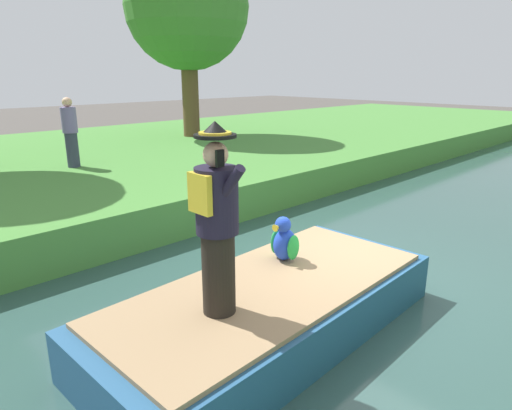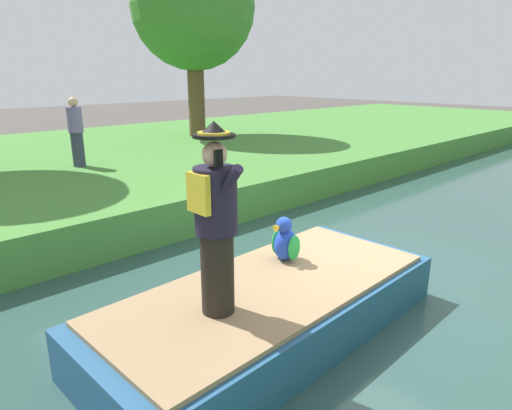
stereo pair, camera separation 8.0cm
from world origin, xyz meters
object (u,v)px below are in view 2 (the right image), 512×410
object	(u,v)px
person_bystander	(76,132)
tree_broad	(193,8)
parrot_plush	(285,241)
boat	(270,309)
person_pirate	(216,222)

from	to	relation	value
person_bystander	tree_broad	bearing A→B (deg)	114.94
parrot_plush	boat	bearing A→B (deg)	-60.68
boat	tree_broad	bearing A→B (deg)	147.67
boat	parrot_plush	size ratio (longest dim) A/B	7.46
parrot_plush	tree_broad	bearing A→B (deg)	149.44
boat	parrot_plush	world-z (taller)	parrot_plush
person_pirate	tree_broad	size ratio (longest dim) A/B	0.30
person_pirate	tree_broad	bearing A→B (deg)	140.52
boat	tree_broad	world-z (taller)	tree_broad
boat	person_pirate	size ratio (longest dim) A/B	2.30
tree_broad	person_bystander	distance (m)	6.67
parrot_plush	person_bystander	size ratio (longest dim) A/B	0.36
person_bystander	parrot_plush	bearing A→B (deg)	-2.61
tree_broad	person_pirate	bearing A→B (deg)	-35.32
person_pirate	tree_broad	xyz separation A→B (m)	(-9.81, 6.95, 3.35)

